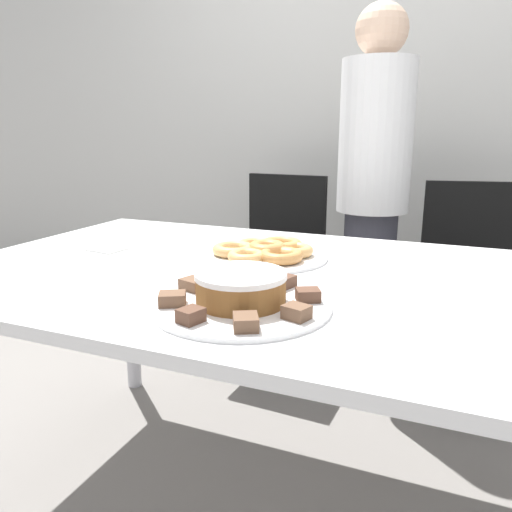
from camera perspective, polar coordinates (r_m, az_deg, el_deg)
ground_plane at (r=1.69m, az=2.48°, el=-27.13°), size 12.00×12.00×0.00m
wall_back at (r=2.87m, az=14.70°, el=17.49°), size 8.00×0.05×2.60m
table at (r=1.34m, az=2.79°, el=-4.91°), size 1.84×1.07×0.75m
person_standing at (r=2.19m, az=13.19°, el=7.12°), size 0.30×0.30×1.60m
office_chair_left at (r=2.39m, az=2.13°, el=-2.35°), size 0.46×0.46×0.90m
office_chair_right at (r=2.25m, az=23.48°, el=-4.59°), size 0.53×0.53×0.90m
plate_cake at (r=1.07m, az=-1.72°, el=-5.61°), size 0.39×0.39×0.01m
plate_donuts at (r=1.47m, az=1.25°, el=-0.08°), size 0.36×0.36×0.01m
frosted_cake at (r=1.06m, az=-1.74°, el=-3.62°), size 0.20×0.20×0.07m
lamington_0 at (r=0.97m, az=-7.46°, el=-6.75°), size 0.05×0.06×0.03m
lamington_1 at (r=0.93m, az=-1.19°, el=-7.56°), size 0.07×0.07×0.03m
lamington_2 at (r=0.98m, az=4.66°, el=-6.40°), size 0.06×0.05×0.03m
lamington_3 at (r=1.08m, az=5.96°, el=-4.45°), size 0.06×0.06×0.03m
lamington_4 at (r=1.17m, az=2.97°, el=-2.92°), size 0.06×0.07×0.03m
lamington_5 at (r=1.20m, az=-2.15°, el=-2.48°), size 0.06×0.06×0.03m
lamington_6 at (r=1.16m, az=-7.09°, el=-3.20°), size 0.07×0.06×0.03m
lamington_7 at (r=1.07m, az=-9.54°, el=-4.85°), size 0.07×0.07×0.03m
donut_0 at (r=1.47m, az=1.25°, el=0.87°), size 0.11×0.11×0.04m
donut_1 at (r=1.47m, az=-2.55°, el=0.76°), size 0.13×0.13×0.03m
donut_2 at (r=1.40m, az=-1.11°, el=-0.04°), size 0.11×0.11×0.03m
donut_3 at (r=1.40m, az=2.88°, el=0.03°), size 0.12×0.12×0.03m
donut_4 at (r=1.47m, az=4.37°, el=0.65°), size 0.11×0.11×0.03m
donut_5 at (r=1.53m, az=2.91°, el=1.30°), size 0.13×0.13×0.03m
donut_6 at (r=1.53m, az=-0.04°, el=1.23°), size 0.12×0.12×0.03m
napkin at (r=1.64m, az=-16.68°, el=0.76°), size 0.12×0.10×0.01m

